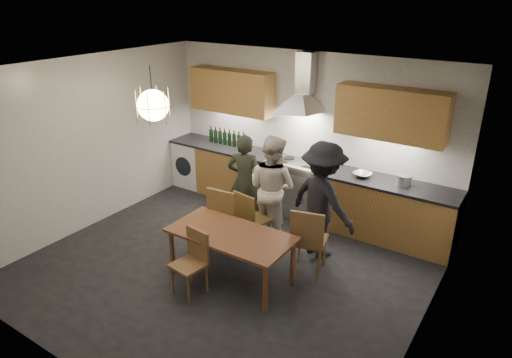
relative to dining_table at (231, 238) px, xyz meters
The scene contains 17 objects.
ground 0.64m from the dining_table, 145.61° to the left, with size 5.00×5.00×0.00m, color black.
room_shell 1.15m from the dining_table, 145.61° to the left, with size 5.02×4.52×2.61m.
counter_run 2.12m from the dining_table, 95.38° to the left, with size 5.00×0.62×0.90m.
range_stove 2.11m from the dining_table, 96.04° to the left, with size 0.90×0.60×0.92m.
wall_fixtures 2.57m from the dining_table, 95.71° to the left, with size 4.30×0.54×1.10m.
pendant_lamp 1.95m from the dining_table, behind, with size 0.43×0.43×0.70m.
dining_table is the anchor object (origin of this frame).
chair_back_left 0.71m from the dining_table, 132.82° to the left, with size 0.48×0.48×0.97m.
chair_back_mid 0.76m from the dining_table, 107.22° to the left, with size 0.46×0.46×0.89m.
chair_back_right 0.99m from the dining_table, 39.38° to the left, with size 0.52×0.52×0.94m.
chair_front 0.53m from the dining_table, 118.01° to the right, with size 0.41×0.41×0.81m.
person_left 1.49m from the dining_table, 118.03° to the left, with size 0.54×0.35×1.48m, color black.
person_mid 1.24m from the dining_table, 96.93° to the left, with size 0.77×0.60×1.59m, color beige.
person_right 1.37m from the dining_table, 60.02° to the left, with size 1.06×0.61×1.65m, color black.
mixing_bowl 2.29m from the dining_table, 67.23° to the left, with size 0.27×0.27×0.07m, color silver.
stock_pot 2.60m from the dining_table, 54.98° to the left, with size 0.22×0.22×0.15m, color silver.
wine_bottles 2.79m from the dining_table, 127.59° to the left, with size 0.79×0.07×0.29m.
Camera 1 is at (3.22, -4.11, 3.47)m, focal length 32.00 mm.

